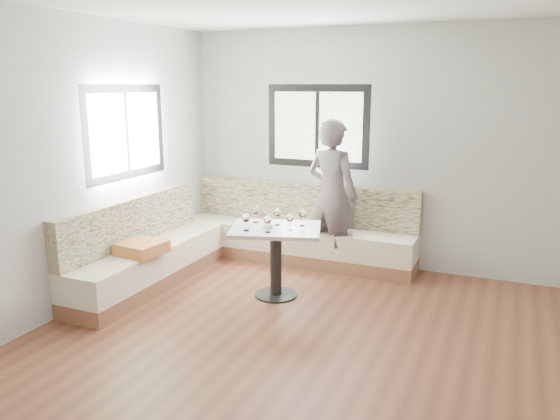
% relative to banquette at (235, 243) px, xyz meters
% --- Properties ---
extents(room, '(5.01, 5.01, 2.81)m').
position_rel_banquette_xyz_m(room, '(1.51, -1.55, 1.08)').
color(room, brown).
rests_on(room, ground).
extents(banquette, '(2.90, 2.80, 0.95)m').
position_rel_banquette_xyz_m(banquette, '(0.00, 0.00, 0.00)').
color(banquette, brown).
rests_on(banquette, ground).
extents(table, '(1.06, 0.94, 0.74)m').
position_rel_banquette_xyz_m(table, '(0.76, -0.55, 0.22)').
color(table, black).
rests_on(table, ground).
extents(person, '(0.74, 0.59, 1.78)m').
position_rel_banquette_xyz_m(person, '(1.01, 0.50, 0.56)').
color(person, '#5E565B').
rests_on(person, ground).
extents(olive_ramekin, '(0.10, 0.10, 0.04)m').
position_rel_banquette_xyz_m(olive_ramekin, '(0.69, -0.60, 0.42)').
color(olive_ramekin, white).
rests_on(olive_ramekin, table).
extents(wine_glass_a, '(0.08, 0.08, 0.18)m').
position_rel_banquette_xyz_m(wine_glass_a, '(0.54, -0.78, 0.53)').
color(wine_glass_a, white).
rests_on(wine_glass_a, table).
extents(wine_glass_b, '(0.08, 0.08, 0.18)m').
position_rel_banquette_xyz_m(wine_glass_b, '(0.76, -0.75, 0.53)').
color(wine_glass_b, white).
rests_on(wine_glass_b, table).
extents(wine_glass_c, '(0.08, 0.08, 0.18)m').
position_rel_banquette_xyz_m(wine_glass_c, '(0.94, -0.60, 0.53)').
color(wine_glass_c, white).
rests_on(wine_glass_c, table).
extents(wine_glass_d, '(0.08, 0.08, 0.18)m').
position_rel_banquette_xyz_m(wine_glass_d, '(0.74, -0.46, 0.53)').
color(wine_glass_d, white).
rests_on(wine_glass_d, table).
extents(wine_glass_e, '(0.08, 0.08, 0.18)m').
position_rel_banquette_xyz_m(wine_glass_e, '(0.98, -0.39, 0.53)').
color(wine_glass_e, white).
rests_on(wine_glass_e, table).
extents(wine_glass_f, '(0.08, 0.08, 0.18)m').
position_rel_banquette_xyz_m(wine_glass_f, '(0.49, -0.45, 0.53)').
color(wine_glass_f, white).
rests_on(wine_glass_f, table).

